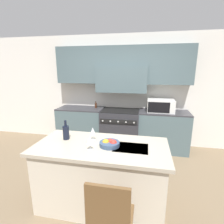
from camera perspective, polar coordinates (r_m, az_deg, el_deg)
name	(u,v)px	position (r m, az deg, el deg)	size (l,w,h in m)	color
ground_plane	(104,191)	(3.06, -2.68, -24.45)	(10.00, 10.00, 0.00)	#7A664C
back_cabinetry	(123,82)	(4.34, 3.46, 9.84)	(10.00, 0.46, 2.70)	silver
back_counter	(120,128)	(4.33, 2.78, -5.28)	(3.15, 0.62, 0.94)	#4C6066
range_stove	(120,129)	(4.31, 2.73, -5.43)	(0.90, 0.70, 0.93)	#2D2D33
microwave	(161,106)	(4.13, 15.58, 2.04)	(0.59, 0.43, 0.28)	silver
kitchen_island	(101,175)	(2.60, -3.46, -19.77)	(1.77, 0.87, 0.91)	beige
island_chair	(110,218)	(1.92, -0.67, -31.25)	(0.42, 0.40, 0.96)	brown
wine_bottle	(66,132)	(2.60, -14.80, -6.37)	(0.09, 0.09, 0.28)	black
wine_glass_near	(90,140)	(2.20, -7.21, -9.22)	(0.08, 0.08, 0.19)	white
wine_glass_far	(93,132)	(2.49, -6.30, -6.35)	(0.08, 0.08, 0.19)	white
fruit_bowl	(110,143)	(2.33, -0.78, -10.24)	(0.27, 0.27, 0.10)	#384C6B
oil_bottle_on_counter	(96,105)	(4.38, -5.30, 2.15)	(0.05, 0.05, 0.17)	#422314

